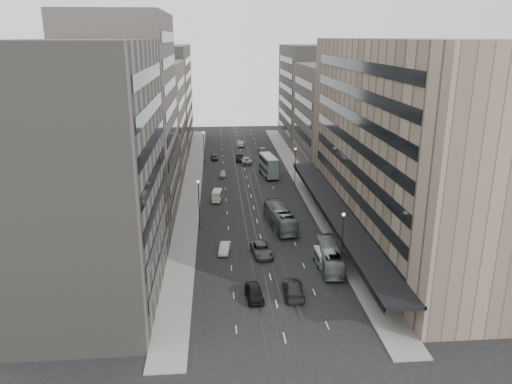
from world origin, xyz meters
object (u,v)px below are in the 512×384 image
object	(u,v)px
vw_microbus	(322,257)
sedan_0	(254,293)
sedan_1	(225,248)
bus_near	(330,256)
pedestrian	(379,293)
sedan_2	(262,250)
bus_far	(280,217)
panel_van	(217,196)
double_decker	(269,165)

from	to	relation	value
vw_microbus	sedan_0	distance (m)	13.23
sedan_1	bus_near	bearing A→B (deg)	-13.98
vw_microbus	pedestrian	bearing A→B (deg)	-66.83
sedan_1	sedan_2	size ratio (longest dim) A/B	0.72
vw_microbus	bus_near	bearing A→B (deg)	-25.13
bus_far	vw_microbus	world-z (taller)	bus_far
panel_van	sedan_0	size ratio (longest dim) A/B	0.78
double_decker	vw_microbus	size ratio (longest dim) A/B	2.22
bus_near	sedan_2	size ratio (longest dim) A/B	1.87
vw_microbus	panel_van	world-z (taller)	panel_van
sedan_2	sedan_1	bearing A→B (deg)	159.77
sedan_2	vw_microbus	bearing A→B (deg)	-33.48
bus_near	panel_van	distance (m)	33.13
double_decker	panel_van	xyz separation A→B (m)	(-11.70, -17.11, -1.35)
bus_far	vw_microbus	xyz separation A→B (m)	(4.02, -14.92, -0.51)
sedan_0	bus_far	bearing A→B (deg)	70.99
bus_near	sedan_2	distance (m)	10.04
bus_near	sedan_1	xyz separation A→B (m)	(-14.31, 5.68, -0.82)
panel_van	pedestrian	bearing A→B (deg)	-56.43
panel_van	sedan_1	distance (m)	23.76
bus_near	sedan_2	xyz separation A→B (m)	(-8.99, 4.42, -0.70)
sedan_1	panel_van	bearing A→B (deg)	99.93
panel_van	sedan_1	world-z (taller)	panel_van
bus_far	sedan_1	distance (m)	13.48
bus_near	double_decker	xyz separation A→B (m)	(-3.54, 46.53, 1.09)
panel_van	vw_microbus	bearing A→B (deg)	-56.16
bus_near	bus_far	distance (m)	16.09
bus_near	double_decker	bearing A→B (deg)	-80.20
bus_far	pedestrian	size ratio (longest dim) A/B	6.99
vw_microbus	sedan_2	xyz separation A→B (m)	(-8.07, 4.03, -0.40)
double_decker	panel_van	distance (m)	20.78
bus_far	panel_van	size ratio (longest dim) A/B	3.28
sedan_2	pedestrian	distance (m)	19.07
vw_microbus	sedan_0	xyz separation A→B (m)	(-10.12, -8.51, -0.38)
sedan_2	pedestrian	size ratio (longest dim) A/B	3.28
panel_van	bus_far	bearing A→B (deg)	-46.28
double_decker	bus_far	bearing A→B (deg)	-100.51
sedan_1	pedestrian	size ratio (longest dim) A/B	2.35
bus_near	pedestrian	distance (m)	10.43
bus_far	double_decker	distance (m)	31.26
sedan_1	sedan_2	xyz separation A→B (m)	(5.32, -1.26, 0.12)
bus_far	sedan_2	size ratio (longest dim) A/B	2.13
vw_microbus	sedan_1	size ratio (longest dim) A/B	0.98
sedan_1	pedestrian	distance (m)	23.78
double_decker	pedestrian	world-z (taller)	double_decker
sedan_2	panel_van	bearing A→B (deg)	97.10
bus_near	sedan_0	xyz separation A→B (m)	(-11.04, -8.12, -0.68)
sedan_0	sedan_2	size ratio (longest dim) A/B	0.83
sedan_0	sedan_2	xyz separation A→B (m)	(2.05, 12.54, -0.02)
double_decker	sedan_2	size ratio (longest dim) A/B	1.56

